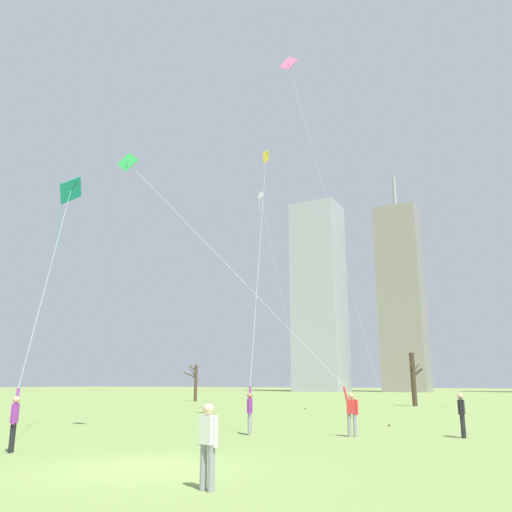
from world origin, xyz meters
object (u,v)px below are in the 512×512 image
object	(u,v)px
kite_flyer_far_back_green	(307,362)
bare_tree_left_of_center	(414,378)
bystander_watching_nearby	(208,441)
kite_flyer_midfield_left_yellow	(254,338)
kite_flyer_midfield_right_teal	(33,342)
distant_kite_drifting_left_white	(264,213)
bystander_far_off_by_trees	(462,413)
distant_kite_drifting_right_pink	(294,82)
bare_tree_center	(195,381)

from	to	relation	value
kite_flyer_far_back_green	bare_tree_left_of_center	xyz separation A→B (m)	(-1.77, 29.12, -0.41)
bare_tree_left_of_center	bystander_watching_nearby	bearing A→B (deg)	-84.32
kite_flyer_midfield_left_yellow	kite_flyer_midfield_right_teal	bearing A→B (deg)	-112.07
distant_kite_drifting_left_white	bare_tree_left_of_center	xyz separation A→B (m)	(10.88, 8.00, -14.85)
bystander_far_off_by_trees	bare_tree_left_of_center	bearing A→B (deg)	104.81
distant_kite_drifting_left_white	kite_flyer_midfield_right_teal	bearing A→B (deg)	-78.74
kite_flyer_midfield_left_yellow	bystander_watching_nearby	xyz separation A→B (m)	(5.48, -12.20, -3.10)
kite_flyer_far_back_green	bare_tree_left_of_center	bearing A→B (deg)	93.48
bystander_watching_nearby	distant_kite_drifting_left_white	distance (m)	38.54
kite_flyer_far_back_green	bystander_watching_nearby	bearing A→B (deg)	-78.30
bystander_watching_nearby	distant_kite_drifting_right_pink	bearing A→B (deg)	106.84
kite_flyer_midfield_left_yellow	kite_flyer_far_back_green	bearing A→B (deg)	-27.56
kite_flyer_midfield_right_teal	distant_kite_drifting_left_white	world-z (taller)	distant_kite_drifting_left_white
kite_flyer_far_back_green	bystander_far_off_by_trees	world-z (taller)	kite_flyer_far_back_green
bystander_watching_nearby	distant_kite_drifting_right_pink	distance (m)	24.32
kite_flyer_midfield_right_teal	bystander_watching_nearby	world-z (taller)	kite_flyer_midfield_right_teal
kite_flyer_midfield_left_yellow	distant_kite_drifting_left_white	xyz separation A→B (m)	(-9.34, 19.39, 13.25)
kite_flyer_midfield_left_yellow	bystander_far_off_by_trees	bearing A→B (deg)	3.43
kite_flyer_midfield_right_teal	kite_flyer_midfield_left_yellow	bearing A→B (deg)	67.93
kite_flyer_midfield_left_yellow	bystander_far_off_by_trees	distance (m)	9.20
kite_flyer_midfield_left_yellow	distant_kite_drifting_left_white	world-z (taller)	distant_kite_drifting_left_white
kite_flyer_midfield_left_yellow	bystander_far_off_by_trees	world-z (taller)	kite_flyer_midfield_left_yellow
kite_flyer_midfield_left_yellow	distant_kite_drifting_left_white	bearing A→B (deg)	115.72
kite_flyer_midfield_right_teal	distant_kite_drifting_right_pink	distance (m)	20.46
bare_tree_center	kite_flyer_midfield_left_yellow	bearing A→B (deg)	-51.36
kite_flyer_far_back_green	distant_kite_drifting_right_pink	xyz separation A→B (m)	(-2.55, 5.12, 16.15)
kite_flyer_midfield_right_teal	bare_tree_center	size ratio (longest dim) A/B	2.76
bare_tree_center	bystander_watching_nearby	bearing A→B (deg)	-55.24
kite_flyer_midfield_right_teal	kite_flyer_midfield_left_yellow	distance (m)	9.80
distant_kite_drifting_right_pink	bare_tree_center	xyz separation A→B (m)	(-23.41, 24.94, -16.77)
kite_flyer_far_back_green	bystander_watching_nearby	xyz separation A→B (m)	(2.17, -10.47, -1.90)
distant_kite_drifting_left_white	bare_tree_center	bearing A→B (deg)	146.10
distant_kite_drifting_right_pink	bystander_watching_nearby	bearing A→B (deg)	-73.16
kite_flyer_far_back_green	bystander_watching_nearby	world-z (taller)	kite_flyer_far_back_green
kite_flyer_far_back_green	distant_kite_drifting_right_pink	world-z (taller)	distant_kite_drifting_right_pink
distant_kite_drifting_left_white	bare_tree_center	size ratio (longest dim) A/B	4.86
kite_flyer_far_back_green	bare_tree_center	distance (m)	39.73
kite_flyer_far_back_green	bare_tree_center	world-z (taller)	kite_flyer_far_back_green
kite_flyer_far_back_green	distant_kite_drifting_right_pink	bearing A→B (deg)	116.48
distant_kite_drifting_left_white	kite_flyer_far_back_green	bearing A→B (deg)	-59.07
kite_flyer_far_back_green	bystander_far_off_by_trees	bearing A→B (deg)	22.87
bare_tree_center	bystander_far_off_by_trees	bearing A→B (deg)	-41.63
kite_flyer_midfield_left_yellow	distant_kite_drifting_left_white	distance (m)	25.28
bystander_watching_nearby	bare_tree_center	bearing A→B (deg)	124.76
bystander_far_off_by_trees	bare_tree_center	bearing A→B (deg)	138.37
bystander_far_off_by_trees	bare_tree_center	xyz separation A→B (m)	(-31.30, 27.82, 1.29)
kite_flyer_midfield_right_teal	bare_tree_left_of_center	world-z (taller)	kite_flyer_midfield_right_teal
bystander_watching_nearby	bare_tree_left_of_center	distance (m)	39.81
bystander_watching_nearby	distant_kite_drifting_left_white	size ratio (longest dim) A/B	0.08
kite_flyer_midfield_left_yellow	bare_tree_center	distance (m)	36.32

